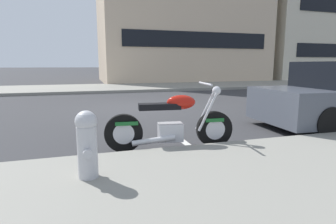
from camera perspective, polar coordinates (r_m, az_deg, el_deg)
name	(u,v)px	position (r m, az deg, el deg)	size (l,w,h in m)	color
ground_plane	(138,107)	(9.19, -6.11, 0.93)	(260.00, 260.00, 0.00)	#333335
sidewalk_far_curb	(286,84)	(21.34, 23.06, 5.42)	(120.00, 5.00, 0.14)	gray
parking_stall_stripe	(183,141)	(5.16, 3.12, -5.99)	(0.12, 2.20, 0.01)	silver
parked_motorcycle	(172,124)	(4.60, 0.78, -2.56)	(2.15, 0.62, 1.11)	black
fire_hydrant	(87,143)	(3.23, -16.32, -6.05)	(0.24, 0.36, 0.77)	#B7B7BC
townhouse_behind_pole	(318,20)	(32.73, 28.47, 16.31)	(15.01, 9.09, 11.54)	beige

